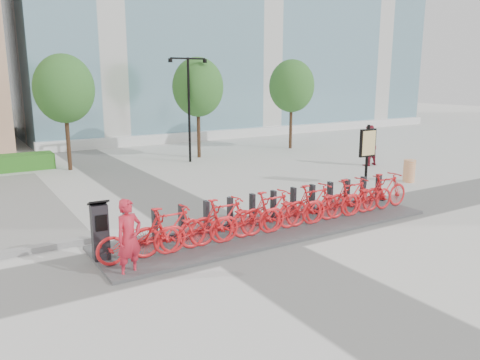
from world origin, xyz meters
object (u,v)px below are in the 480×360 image
kiosk (100,231)px  worker_red (129,238)px  map_sign (368,146)px  pedestrian (368,145)px  construction_barrel (409,171)px  bike_0 (139,238)px

kiosk → worker_red: size_ratio=0.84×
worker_red → map_sign: map_sign is taller
pedestrian → construction_barrel: (-1.28, -3.39, -0.51)m
construction_barrel → map_sign: size_ratio=0.38×
kiosk → worker_red: (0.31, -1.07, 0.09)m
kiosk → construction_barrel: bearing=12.5°
kiosk → pedestrian: 15.00m
construction_barrel → map_sign: map_sign is taller
bike_0 → pedestrian: 14.51m
bike_0 → construction_barrel: 12.27m
bike_0 → construction_barrel: bearing=-78.9°
kiosk → pedestrian: pedestrian is taller
bike_0 → pedestrian: bearing=-66.6°
construction_barrel → map_sign: bearing=166.0°
construction_barrel → map_sign: (-1.91, 0.48, 1.10)m
kiosk → map_sign: map_sign is taller
kiosk → map_sign: 11.13m
construction_barrel → bike_0: bearing=-168.9°
bike_0 → kiosk: (-0.73, 0.48, 0.16)m
bike_0 → worker_red: worker_red is taller
worker_red → construction_barrel: worker_red is taller
bike_0 → worker_red: size_ratio=1.17×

